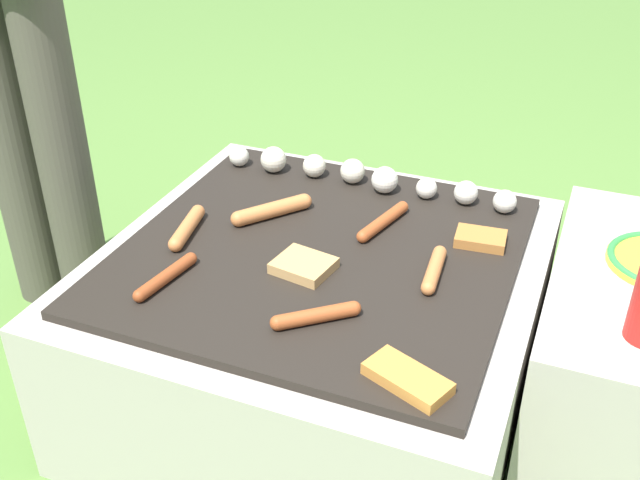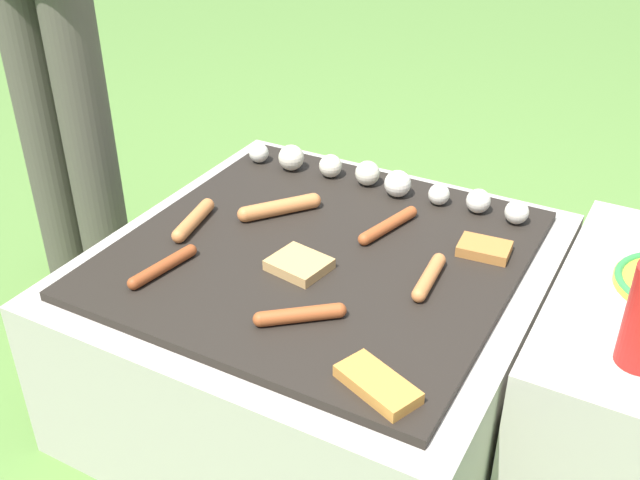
# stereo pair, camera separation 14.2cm
# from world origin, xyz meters

# --- Properties ---
(ground_plane) EXTENTS (14.00, 14.00, 0.00)m
(ground_plane) POSITION_xyz_m (0.00, 0.00, 0.00)
(ground_plane) COLOR #567F38
(grill) EXTENTS (0.82, 0.82, 0.37)m
(grill) POSITION_xyz_m (0.00, 0.00, 0.18)
(grill) COLOR #B2AA9E
(grill) RESTS_ON ground_plane
(side_ledge) EXTENTS (0.37, 0.63, 0.37)m
(side_ledge) POSITION_xyz_m (0.61, 0.14, 0.18)
(side_ledge) COLOR #B2AA9E
(side_ledge) RESTS_ON ground_plane
(sausage_back_center) EXTENTS (0.04, 0.15, 0.03)m
(sausage_back_center) POSITION_xyz_m (0.22, -0.01, 0.38)
(sausage_back_center) COLOR #C6753D
(sausage_back_center) RESTS_ON grill
(sausage_front_center) EXTENTS (0.12, 0.15, 0.03)m
(sausage_front_center) POSITION_xyz_m (-0.14, 0.08, 0.39)
(sausage_front_center) COLOR #C6753D
(sausage_front_center) RESTS_ON grill
(sausage_back_left) EXTENTS (0.13, 0.11, 0.03)m
(sausage_back_left) POSITION_xyz_m (0.08, -0.21, 0.38)
(sausage_back_left) COLOR #A34C23
(sausage_back_left) RESTS_ON grill
(sausage_mid_right) EXTENTS (0.06, 0.17, 0.02)m
(sausage_mid_right) POSITION_xyz_m (0.09, 0.13, 0.38)
(sausage_mid_right) COLOR #A34C23
(sausage_mid_right) RESTS_ON grill
(sausage_front_right) EXTENTS (0.04, 0.16, 0.02)m
(sausage_front_right) POSITION_xyz_m (-0.21, -0.21, 0.38)
(sausage_front_right) COLOR #93421E
(sausage_front_right) RESTS_ON grill
(sausage_back_right) EXTENTS (0.05, 0.16, 0.03)m
(sausage_back_right) POSITION_xyz_m (-0.26, -0.05, 0.38)
(sausage_back_right) COLOR #C6753D
(sausage_back_right) RESTS_ON grill
(bread_slice_right) EXTENTS (0.11, 0.10, 0.02)m
(bread_slice_right) POSITION_xyz_m (0.00, -0.08, 0.38)
(bread_slice_right) COLOR tan
(bread_slice_right) RESTS_ON grill
(bread_slice_left) EXTENTS (0.10, 0.08, 0.02)m
(bread_slice_left) POSITION_xyz_m (0.28, 0.14, 0.38)
(bread_slice_left) COLOR #B27033
(bread_slice_left) RESTS_ON grill
(bread_slice_center) EXTENTS (0.14, 0.11, 0.02)m
(bread_slice_center) POSITION_xyz_m (0.26, -0.30, 0.38)
(bread_slice_center) COLOR #D18438
(bread_slice_center) RESTS_ON grill
(mushroom_row) EXTENTS (0.66, 0.07, 0.06)m
(mushroom_row) POSITION_xyz_m (-0.02, 0.28, 0.40)
(mushroom_row) COLOR silver
(mushroom_row) RESTS_ON grill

